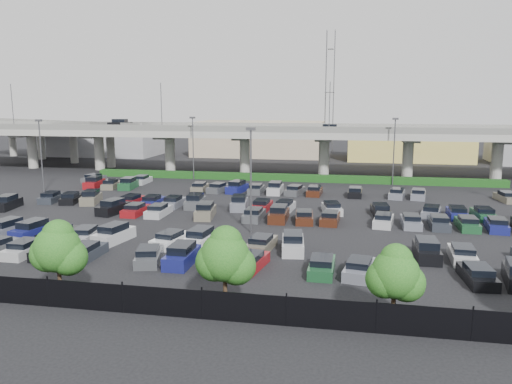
% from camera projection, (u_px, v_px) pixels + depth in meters
% --- Properties ---
extents(ground, '(280.00, 280.00, 0.00)m').
position_uv_depth(ground, '(265.00, 215.00, 56.79)').
color(ground, black).
extents(overpass, '(150.00, 13.00, 15.80)m').
position_uv_depth(overpass, '(294.00, 135.00, 86.55)').
color(overpass, gray).
rests_on(overpass, ground).
extents(on_ramp, '(50.93, 30.13, 8.80)m').
position_uv_depth(on_ramp, '(58.00, 129.00, 106.61)').
color(on_ramp, gray).
rests_on(on_ramp, ground).
extents(hedge, '(66.00, 1.60, 1.10)m').
position_uv_depth(hedge, '(290.00, 178.00, 80.87)').
color(hedge, '#103911').
rests_on(hedge, ground).
extents(fence, '(70.00, 0.10, 2.00)m').
position_uv_depth(fence, '(185.00, 303.00, 29.55)').
color(fence, black).
rests_on(fence, ground).
extents(tree_row, '(65.07, 3.66, 5.94)m').
position_uv_depth(tree_row, '(204.00, 254.00, 30.37)').
color(tree_row, '#332316').
rests_on(tree_row, ground).
extents(parked_cars, '(63.03, 41.66, 1.67)m').
position_uv_depth(parked_cars, '(243.00, 217.00, 52.89)').
color(parked_cars, '#2C3139').
rests_on(parked_cars, ground).
extents(light_poles, '(66.90, 48.38, 10.30)m').
position_uv_depth(light_poles, '(233.00, 158.00, 58.35)').
color(light_poles, '#4A4B4F').
rests_on(light_poles, ground).
extents(distant_buildings, '(138.00, 24.00, 9.00)m').
position_uv_depth(distant_buildings, '(363.00, 142.00, 113.68)').
color(distant_buildings, gray).
rests_on(distant_buildings, ground).
extents(comm_tower, '(2.40, 2.40, 30.00)m').
position_uv_depth(comm_tower, '(330.00, 90.00, 124.86)').
color(comm_tower, '#4A4B4F').
rests_on(comm_tower, ground).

